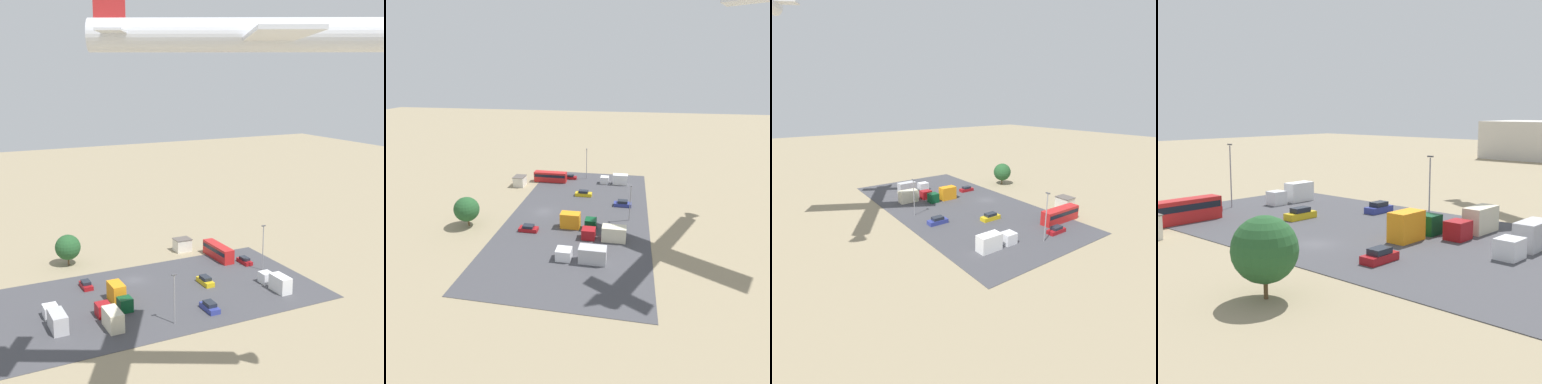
% 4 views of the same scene
% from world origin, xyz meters
% --- Properties ---
extents(ground_plane, '(400.00, 400.00, 0.00)m').
position_xyz_m(ground_plane, '(0.00, 0.00, 0.00)').
color(ground_plane, gray).
extents(parking_lot_surface, '(63.97, 32.88, 0.08)m').
position_xyz_m(parking_lot_surface, '(0.00, 9.18, 0.04)').
color(parking_lot_surface, '#424247').
rests_on(parking_lot_surface, ground).
extents(shed_building, '(3.92, 3.35, 3.03)m').
position_xyz_m(shed_building, '(-16.62, -12.18, 1.53)').
color(shed_building, silver).
rests_on(shed_building, ground).
extents(bus, '(2.49, 10.16, 3.16)m').
position_xyz_m(bus, '(-21.60, -3.81, 1.78)').
color(bus, red).
rests_on(bus, ground).
extents(parked_car_0, '(1.96, 4.47, 1.61)m').
position_xyz_m(parked_car_0, '(-6.76, 19.31, 0.75)').
color(parked_car_0, navy).
rests_on(parked_car_0, ground).
extents(parked_car_1, '(1.71, 4.23, 1.42)m').
position_xyz_m(parked_car_1, '(-25.12, 1.79, 0.67)').
color(parked_car_1, maroon).
rests_on(parked_car_1, ground).
extents(parked_car_2, '(1.82, 4.65, 1.62)m').
position_xyz_m(parked_car_2, '(-11.79, 8.28, 0.76)').
color(parked_car_2, gold).
rests_on(parked_car_2, ground).
extents(parked_car_3, '(1.83, 4.13, 1.45)m').
position_xyz_m(parked_car_3, '(9.91, -0.56, 0.68)').
color(parked_car_3, maroon).
rests_on(parked_car_3, ground).
extents(parked_truck_0, '(2.40, 9.12, 3.21)m').
position_xyz_m(parked_truck_0, '(10.68, 16.62, 1.55)').
color(parked_truck_0, maroon).
rests_on(parked_truck_0, ground).
extents(parked_truck_1, '(2.34, 8.37, 3.14)m').
position_xyz_m(parked_truck_1, '(-22.92, 16.63, 1.52)').
color(parked_truck_1, silver).
rests_on(parked_truck_1, ground).
extents(parked_truck_2, '(2.44, 9.31, 3.09)m').
position_xyz_m(parked_truck_2, '(18.91, 13.20, 1.49)').
color(parked_truck_2, silver).
rests_on(parked_truck_2, ground).
extents(parked_truck_3, '(2.40, 7.95, 3.50)m').
position_xyz_m(parked_truck_3, '(6.67, 9.46, 1.68)').
color(parked_truck_3, '#0C4723').
rests_on(parked_truck_3, ground).
extents(tree_near_shed, '(5.52, 5.52, 6.87)m').
position_xyz_m(tree_near_shed, '(9.75, -14.77, 4.11)').
color(tree_near_shed, brown).
rests_on(tree_near_shed, ground).
extents(light_pole_lot_centre, '(0.90, 0.28, 8.77)m').
position_xyz_m(light_pole_lot_centre, '(0.94, 21.10, 4.90)').
color(light_pole_lot_centre, gray).
rests_on(light_pole_lot_centre, ground).
extents(light_pole_lot_edge, '(0.90, 0.28, 9.89)m').
position_xyz_m(light_pole_lot_edge, '(-26.31, 6.96, 5.46)').
color(light_pole_lot_edge, gray).
rests_on(light_pole_lot_edge, ground).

